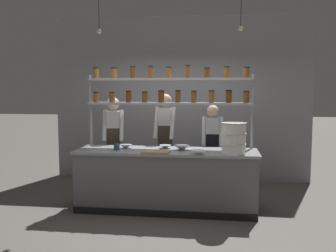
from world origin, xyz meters
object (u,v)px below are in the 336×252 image
Objects in this scene: spice_shelf_unit at (170,94)px; prep_bowl_center_back at (182,148)px; chef_center at (165,136)px; container_stack at (234,138)px; chef_left at (113,139)px; prep_bowl_center_front at (165,147)px; prep_bowl_near_right at (126,147)px; serving_cup_front at (117,147)px; chef_right at (212,145)px; cutting_board at (156,152)px; prep_bowl_near_left at (198,152)px.

prep_bowl_center_back is at bearing -54.20° from spice_shelf_unit.
container_stack is at bearing -37.61° from chef_center.
chef_left is at bearing 151.55° from prep_bowl_center_back.
prep_bowl_center_front is 0.62m from prep_bowl_near_right.
chef_center is at bearing 57.74° from serving_cup_front.
cutting_board is at bearing -126.95° from chef_right.
chef_right is at bearing 28.68° from prep_bowl_near_right.
cutting_board is 0.45m from prep_bowl_center_back.
cutting_board is at bearing -101.93° from spice_shelf_unit.
container_stack is at bearing 1.84° from cutting_board.
cutting_board is at bearing -57.75° from chef_left.
prep_bowl_near_right is at bearing -118.46° from chef_center.
chef_center is 1.13m from serving_cup_front.
prep_bowl_near_left is at bearing -55.32° from chef_center.
prep_bowl_center_back is at bearing -4.08° from prep_bowl_near_right.
serving_cup_front is (-0.75, -0.45, -0.79)m from spice_shelf_unit.
container_stack is 2.17× the size of prep_bowl_near_left.
serving_cup_front is at bearing -149.24° from spice_shelf_unit.
prep_bowl_near_left is (-0.18, -1.12, 0.06)m from chef_right.
chef_center is 0.90m from prep_bowl_center_back.
spice_shelf_unit reaches higher than chef_left.
spice_shelf_unit is 25.87× the size of serving_cup_front.
serving_cup_front is at bearing -158.71° from prep_bowl_center_front.
chef_left is 4.24× the size of cutting_board.
spice_shelf_unit is at bearing 20.52° from prep_bowl_near_right.
prep_bowl_center_back is (-0.27, 0.33, 0.01)m from prep_bowl_near_left.
chef_left is 2.22m from container_stack.
serving_cup_front is (-1.73, 0.11, -0.17)m from container_stack.
chef_right is 1.69m from serving_cup_front.
prep_bowl_near_left is (0.64, -1.15, -0.07)m from chef_center.
chef_left reaches higher than prep_bowl_near_right.
cutting_board is at bearing -83.22° from chef_center.
chef_left is 1.12m from prep_bowl_center_front.
container_stack is 0.54m from prep_bowl_near_left.
spice_shelf_unit is at bearing 125.80° from prep_bowl_center_back.
prep_bowl_center_front is (-0.05, -0.17, -0.81)m from spice_shelf_unit.
prep_bowl_center_back is 2.47× the size of serving_cup_front.
spice_shelf_unit is 6.56× the size of cutting_board.
prep_bowl_near_left reaches higher than prep_bowl_center_front.
chef_left reaches higher than container_stack.
spice_shelf_unit is 1.34m from chef_left.
spice_shelf_unit is at bearing -144.70° from chef_right.
chef_center is at bearing 105.91° from spice_shelf_unit.
chef_left is 6.75× the size of prep_bowl_center_back.
spice_shelf_unit is 10.45× the size of prep_bowl_center_back.
prep_bowl_near_left is 1.04× the size of prep_bowl_near_right.
prep_bowl_near_left is at bearing -52.42° from spice_shelf_unit.
prep_bowl_center_back is at bearing 162.25° from container_stack.
chef_right is 1.13m from prep_bowl_near_left.
spice_shelf_unit is 1.14m from prep_bowl_near_left.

